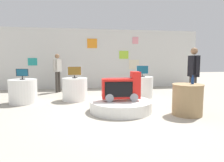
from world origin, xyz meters
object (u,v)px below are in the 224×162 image
Objects in this scene: novelty_firetruck_tv at (122,89)px; tv_on_left_rear at (75,72)px; tv_on_right_rear at (142,71)px; display_pedestal_right_rear at (142,87)px; display_pedestal_center_rear at (23,91)px; tv_on_center_rear at (22,73)px; display_pedestal_left_rear at (75,89)px; main_display_pedestal at (121,106)px; bottle_on_side_table at (193,81)px; side_table_round at (187,99)px; shopper_browsing_near_truck at (58,70)px; shopper_browsing_rear at (193,73)px.

novelty_firetruck_tv is 2.20m from tv_on_left_rear.
display_pedestal_right_rear is at bearing 93.43° from tv_on_right_rear.
tv_on_center_rear is at bearing -77.95° from display_pedestal_center_rear.
display_pedestal_left_rear is 1.78× the size of tv_on_left_rear.
bottle_on_side_table is at bearing -20.55° from main_display_pedestal.
bottle_on_side_table is (1.74, -0.65, 0.75)m from main_display_pedestal.
display_pedestal_left_rear is 3.75m from side_table_round.
bottle_on_side_table is at bearing -25.19° from display_pedestal_center_rear.
tv_on_left_rear is at bearing 126.32° from main_display_pedestal.
shopper_browsing_near_truck is at bearing 119.47° from main_display_pedestal.
shopper_browsing_rear reaches higher than display_pedestal_right_rear.
tv_on_center_rear is 0.50× the size of side_table_round.
side_table_round is (4.56, -2.21, -0.57)m from tv_on_center_rear.
display_pedestal_right_rear reaches higher than main_display_pedestal.
tv_on_left_rear is 3.85m from bottle_on_side_table.
bottle_on_side_table reaches higher than display_pedestal_left_rear.
tv_on_right_rear reaches higher than display_pedestal_right_rear.
shopper_browsing_rear reaches higher than display_pedestal_center_rear.
tv_on_right_rear is at bearing 56.90° from main_display_pedestal.
tv_on_left_rear is at bearing 141.65° from bottle_on_side_table.
tv_on_left_rear is at bearing -176.52° from display_pedestal_right_rear.
display_pedestal_left_rear is at bearing -176.62° from display_pedestal_right_rear.
novelty_firetruck_tv is 1.20× the size of display_pedestal_center_rear.
tv_on_right_rear is 0.58× the size of side_table_round.
shopper_browsing_near_truck reaches higher than tv_on_center_rear.
novelty_firetruck_tv is 3.36m from display_pedestal_center_rear.
tv_on_center_rear is at bearing 154.15° from side_table_round.
display_pedestal_right_rear is 0.46× the size of shopper_browsing_rear.
shopper_browsing_rear reaches higher than novelty_firetruck_tv.
shopper_browsing_near_truck reaches higher than display_pedestal_right_rear.
bottle_on_side_table reaches higher than display_pedestal_right_rear.
tv_on_left_rear is 3.85m from shopper_browsing_rear.
shopper_browsing_rear is (0.46, 0.73, 0.15)m from bottle_on_side_table.
shopper_browsing_near_truck is (-3.64, 4.25, 0.57)m from side_table_round.
display_pedestal_right_rear is at bearing 56.96° from main_display_pedestal.
novelty_firetruck_tv is 1.22× the size of display_pedestal_left_rear.
display_pedestal_center_rear is 5.21m from bottle_on_side_table.
tv_on_center_rear is 0.22× the size of shopper_browsing_rear.
display_pedestal_left_rear is 2.08m from shopper_browsing_near_truck.
display_pedestal_left_rear is at bearing 6.48° from tv_on_center_rear.
side_table_round is at bearing -49.40° from shopper_browsing_near_truck.
tv_on_left_rear reaches higher than bottle_on_side_table.
novelty_firetruck_tv is 2.17× the size of tv_on_left_rear.
display_pedestal_center_rear is at bearing -173.66° from display_pedestal_left_rear.
display_pedestal_left_rear is (-1.29, 1.75, -0.23)m from novelty_firetruck_tv.
display_pedestal_center_rear is 1.10× the size of side_table_round.
shopper_browsing_rear is (2.20, 0.07, 0.90)m from main_display_pedestal.
shopper_browsing_near_truck is at bearing 152.34° from tv_on_right_rear.
shopper_browsing_near_truck reaches higher than bottle_on_side_table.
tv_on_left_rear is at bearing -176.62° from tv_on_right_rear.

